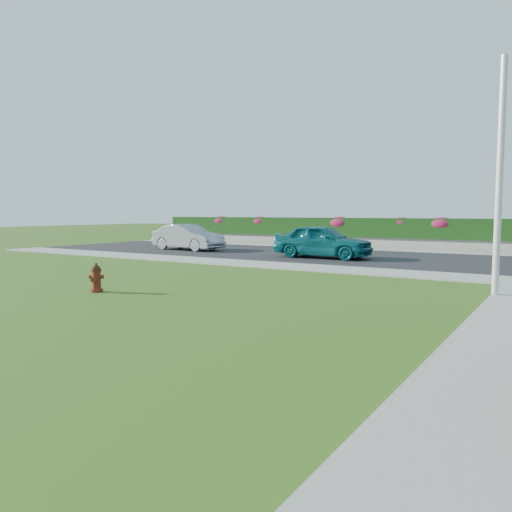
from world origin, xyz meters
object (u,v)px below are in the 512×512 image
Objects in this scene: fire_hydrant at (96,278)px; sedan_silver at (188,237)px; utility_pole at (500,178)px; sedan_teal at (323,241)px.

sedan_silver is (-6.99, 11.88, 0.37)m from fire_hydrant.
utility_pole is (15.64, -7.16, 2.12)m from sedan_silver.
utility_pole is at bearing -131.66° from sedan_teal.
sedan_silver is 0.72× the size of utility_pole.
sedan_teal is 10.42m from utility_pole.
fire_hydrant is at bearing 174.77° from sedan_teal.
utility_pole is (7.67, -6.74, 2.06)m from sedan_teal.
sedan_silver reaches higher than fire_hydrant.
sedan_teal is 0.76× the size of utility_pole.
sedan_teal reaches higher than fire_hydrant.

